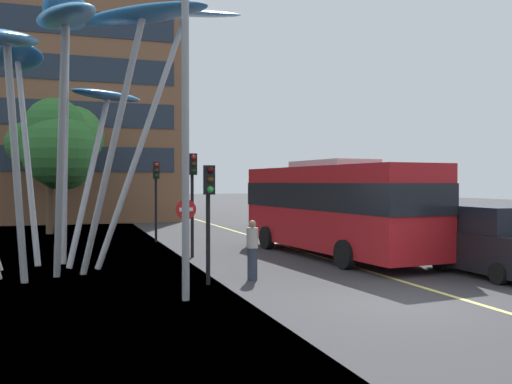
{
  "coord_description": "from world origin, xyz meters",
  "views": [
    {
      "loc": [
        -7.49,
        -11.13,
        2.84
      ],
      "look_at": [
        -1.51,
        6.79,
        2.5
      ],
      "focal_mm": 39.0,
      "sensor_mm": 36.0,
      "label": 1
    }
  ],
  "objects_px": {
    "red_bus": "(333,204)",
    "street_lamp": "(197,86)",
    "leaf_sculpture": "(55,46)",
    "car_side_street": "(324,215)",
    "car_far_side": "(279,210)",
    "no_entry_sign": "(186,226)",
    "traffic_light_kerb_near": "(209,198)",
    "car_parked_mid": "(492,243)",
    "car_parked_far": "(379,225)",
    "pedestrian": "(252,250)",
    "traffic_light_kerb_far": "(193,183)",
    "traffic_light_island_mid": "(156,184)"
  },
  "relations": [
    {
      "from": "red_bus",
      "to": "car_far_side",
      "type": "height_order",
      "value": "red_bus"
    },
    {
      "from": "traffic_light_kerb_far",
      "to": "traffic_light_island_mid",
      "type": "relative_size",
      "value": 1.03
    },
    {
      "from": "leaf_sculpture",
      "to": "street_lamp",
      "type": "xyz_separation_m",
      "value": [
        3.34,
        -5.74,
        -2.03
      ]
    },
    {
      "from": "traffic_light_island_mid",
      "to": "street_lamp",
      "type": "height_order",
      "value": "street_lamp"
    },
    {
      "from": "pedestrian",
      "to": "car_parked_mid",
      "type": "bearing_deg",
      "value": -12.05
    },
    {
      "from": "car_side_street",
      "to": "car_far_side",
      "type": "bearing_deg",
      "value": 91.54
    },
    {
      "from": "car_side_street",
      "to": "street_lamp",
      "type": "distance_m",
      "value": 17.24
    },
    {
      "from": "traffic_light_kerb_far",
      "to": "no_entry_sign",
      "type": "relative_size",
      "value": 1.67
    },
    {
      "from": "traffic_light_kerb_near",
      "to": "no_entry_sign",
      "type": "height_order",
      "value": "traffic_light_kerb_near"
    },
    {
      "from": "car_parked_far",
      "to": "street_lamp",
      "type": "height_order",
      "value": "street_lamp"
    },
    {
      "from": "leaf_sculpture",
      "to": "pedestrian",
      "type": "xyz_separation_m",
      "value": [
        5.42,
        -3.65,
        -6.3
      ]
    },
    {
      "from": "car_far_side",
      "to": "red_bus",
      "type": "bearing_deg",
      "value": -102.65
    },
    {
      "from": "street_lamp",
      "to": "traffic_light_kerb_near",
      "type": "bearing_deg",
      "value": 67.63
    },
    {
      "from": "leaf_sculpture",
      "to": "car_side_street",
      "type": "relative_size",
      "value": 2.81
    },
    {
      "from": "traffic_light_island_mid",
      "to": "car_parked_far",
      "type": "height_order",
      "value": "traffic_light_island_mid"
    },
    {
      "from": "traffic_light_kerb_far",
      "to": "traffic_light_island_mid",
      "type": "height_order",
      "value": "traffic_light_kerb_far"
    },
    {
      "from": "traffic_light_kerb_near",
      "to": "car_far_side",
      "type": "xyz_separation_m",
      "value": [
        8.97,
        18.1,
        -1.36
      ]
    },
    {
      "from": "traffic_light_kerb_far",
      "to": "car_far_side",
      "type": "height_order",
      "value": "traffic_light_kerb_far"
    },
    {
      "from": "car_far_side",
      "to": "street_lamp",
      "type": "bearing_deg",
      "value": -116.02
    },
    {
      "from": "red_bus",
      "to": "car_far_side",
      "type": "relative_size",
      "value": 2.42
    },
    {
      "from": "traffic_light_kerb_far",
      "to": "no_entry_sign",
      "type": "xyz_separation_m",
      "value": [
        -1.13,
        -4.38,
        -1.26
      ]
    },
    {
      "from": "car_parked_mid",
      "to": "car_far_side",
      "type": "bearing_deg",
      "value": 88.72
    },
    {
      "from": "car_parked_mid",
      "to": "car_parked_far",
      "type": "height_order",
      "value": "car_parked_far"
    },
    {
      "from": "red_bus",
      "to": "no_entry_sign",
      "type": "bearing_deg",
      "value": -154.03
    },
    {
      "from": "car_parked_mid",
      "to": "car_side_street",
      "type": "xyz_separation_m",
      "value": [
        0.6,
        13.01,
        0.12
      ]
    },
    {
      "from": "traffic_light_island_mid",
      "to": "no_entry_sign",
      "type": "relative_size",
      "value": 1.62
    },
    {
      "from": "traffic_light_island_mid",
      "to": "car_side_street",
      "type": "height_order",
      "value": "traffic_light_island_mid"
    },
    {
      "from": "leaf_sculpture",
      "to": "no_entry_sign",
      "type": "xyz_separation_m",
      "value": [
        3.65,
        -2.81,
        -5.61
      ]
    },
    {
      "from": "leaf_sculpture",
      "to": "street_lamp",
      "type": "relative_size",
      "value": 1.56
    },
    {
      "from": "no_entry_sign",
      "to": "traffic_light_kerb_far",
      "type": "bearing_deg",
      "value": 75.52
    },
    {
      "from": "traffic_light_island_mid",
      "to": "car_far_side",
      "type": "xyz_separation_m",
      "value": [
        8.75,
        6.7,
        -1.71
      ]
    },
    {
      "from": "leaf_sculpture",
      "to": "car_side_street",
      "type": "distance_m",
      "value": 16.49
    },
    {
      "from": "traffic_light_kerb_near",
      "to": "no_entry_sign",
      "type": "distance_m",
      "value": 1.52
    },
    {
      "from": "red_bus",
      "to": "street_lamp",
      "type": "bearing_deg",
      "value": -137.68
    },
    {
      "from": "car_side_street",
      "to": "no_entry_sign",
      "type": "relative_size",
      "value": 1.94
    },
    {
      "from": "pedestrian",
      "to": "car_side_street",
      "type": "bearing_deg",
      "value": 55.94
    },
    {
      "from": "street_lamp",
      "to": "pedestrian",
      "type": "xyz_separation_m",
      "value": [
        2.08,
        2.09,
        -4.27
      ]
    },
    {
      "from": "no_entry_sign",
      "to": "car_parked_far",
      "type": "bearing_deg",
      "value": 26.4
    },
    {
      "from": "traffic_light_kerb_far",
      "to": "street_lamp",
      "type": "distance_m",
      "value": 7.81
    },
    {
      "from": "leaf_sculpture",
      "to": "car_parked_mid",
      "type": "xyz_separation_m",
      "value": [
        12.58,
        -5.18,
        -6.19
      ]
    },
    {
      "from": "leaf_sculpture",
      "to": "traffic_light_kerb_far",
      "type": "height_order",
      "value": "leaf_sculpture"
    },
    {
      "from": "car_parked_far",
      "to": "car_side_street",
      "type": "xyz_separation_m",
      "value": [
        0.37,
        6.09,
        0.07
      ]
    },
    {
      "from": "car_parked_far",
      "to": "car_far_side",
      "type": "bearing_deg",
      "value": 89.06
    },
    {
      "from": "red_bus",
      "to": "car_side_street",
      "type": "height_order",
      "value": "red_bus"
    },
    {
      "from": "car_parked_mid",
      "to": "car_far_side",
      "type": "relative_size",
      "value": 0.96
    },
    {
      "from": "traffic_light_kerb_near",
      "to": "street_lamp",
      "type": "distance_m",
      "value": 3.32
    },
    {
      "from": "leaf_sculpture",
      "to": "no_entry_sign",
      "type": "height_order",
      "value": "leaf_sculpture"
    },
    {
      "from": "traffic_light_island_mid",
      "to": "car_parked_far",
      "type": "distance_m",
      "value": 10.39
    },
    {
      "from": "leaf_sculpture",
      "to": "traffic_light_island_mid",
      "type": "distance_m",
      "value": 9.61
    },
    {
      "from": "car_parked_far",
      "to": "pedestrian",
      "type": "xyz_separation_m",
      "value": [
        -7.39,
        -5.39,
        -0.15
      ]
    }
  ]
}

